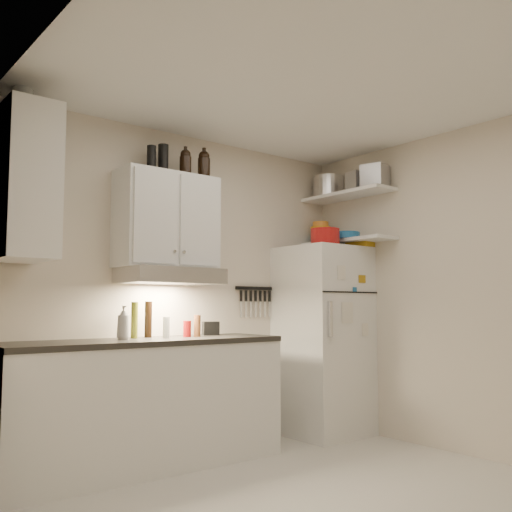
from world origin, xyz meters
TOP-DOWN VIEW (x-y plane):
  - floor at (0.00, 0.00)m, footprint 3.20×3.00m
  - ceiling at (0.00, 0.00)m, footprint 3.20×3.00m
  - back_wall at (0.00, 1.51)m, footprint 3.20×0.02m
  - left_wall at (-1.61, 0.00)m, footprint 0.02×3.00m
  - right_wall at (1.61, 0.00)m, footprint 0.02×3.00m
  - base_cabinet at (-0.55, 1.20)m, footprint 2.10×0.60m
  - countertop at (-0.55, 1.20)m, footprint 2.10×0.62m
  - upper_cabinet at (-0.30, 1.33)m, footprint 0.80×0.33m
  - side_cabinet at (-1.44, 1.20)m, footprint 0.33×0.55m
  - range_hood at (-0.30, 1.27)m, footprint 0.76×0.46m
  - fridge at (1.25, 1.16)m, footprint 0.70×0.68m
  - shelf_hi at (1.45, 1.02)m, footprint 0.30×0.95m
  - shelf_lo at (1.45, 1.02)m, footprint 0.30×0.95m
  - knife_strip at (0.70, 1.49)m, footprint 0.42×0.02m
  - dutch_oven at (1.13, 1.00)m, footprint 0.33×0.33m
  - book_stack at (1.50, 0.92)m, footprint 0.21×0.25m
  - spice_jar at (1.30, 1.09)m, footprint 0.07×0.07m
  - stock_pot at (1.49, 1.30)m, footprint 0.39×0.39m
  - tin_a at (1.43, 0.88)m, footprint 0.19×0.18m
  - tin_b at (1.45, 0.69)m, footprint 0.25×0.25m
  - bowl_teal at (1.45, 1.34)m, footprint 0.25×0.25m
  - bowl_orange at (1.45, 1.37)m, footprint 0.20×0.20m
  - bowl_yellow at (1.45, 1.37)m, footprint 0.16×0.16m
  - plates at (1.39, 0.98)m, footprint 0.32×0.32m
  - growler_a at (-0.16, 1.29)m, footprint 0.09×0.09m
  - growler_b at (0.01, 1.29)m, footprint 0.12×0.12m
  - thermos_a at (-0.33, 1.36)m, footprint 0.09×0.09m
  - thermos_b at (-0.44, 1.34)m, footprint 0.08×0.08m
  - side_jar at (-1.44, 1.27)m, footprint 0.16×0.16m
  - soap_bottle at (-0.71, 1.22)m, footprint 0.11×0.11m
  - pepper_mill at (-0.09, 1.22)m, footprint 0.07×0.07m
  - oil_bottle at (-0.57, 1.32)m, footprint 0.07×0.07m
  - vinegar_bottle at (-0.44, 1.36)m, footprint 0.07×0.07m
  - clear_bottle at (-0.35, 1.24)m, footprint 0.07×0.07m
  - red_jar at (-0.17, 1.24)m, footprint 0.08×0.08m
  - caddy at (0.13, 1.34)m, footprint 0.15×0.13m

SIDE VIEW (x-z plane):
  - floor at x=0.00m, z-range -0.02..0.00m
  - base_cabinet at x=-0.55m, z-range 0.00..0.88m
  - fridge at x=1.25m, z-range 0.00..1.70m
  - countertop at x=-0.55m, z-range 0.88..0.92m
  - caddy at x=0.13m, z-range 0.92..1.03m
  - red_jar at x=-0.17m, z-range 0.92..1.05m
  - clear_bottle at x=-0.35m, z-range 0.92..1.08m
  - pepper_mill at x=-0.09m, z-range 0.92..1.09m
  - soap_bottle at x=-0.71m, z-range 0.92..1.19m
  - oil_bottle at x=-0.57m, z-range 0.92..1.19m
  - vinegar_bottle at x=-0.44m, z-range 0.92..1.19m
  - back_wall at x=0.00m, z-range 0.00..2.60m
  - left_wall at x=-1.61m, z-range 0.00..2.60m
  - right_wall at x=1.61m, z-range 0.00..2.60m
  - knife_strip at x=0.70m, z-range 1.31..1.33m
  - range_hood at x=-0.30m, z-range 1.33..1.45m
  - book_stack at x=1.50m, z-range 1.70..1.77m
  - spice_jar at x=1.30m, z-range 1.70..1.80m
  - shelf_lo at x=1.45m, z-range 1.75..1.77m
  - dutch_oven at x=1.13m, z-range 1.70..1.85m
  - plates at x=1.39m, z-range 1.77..1.84m
  - bowl_teal at x=1.45m, z-range 1.77..1.87m
  - upper_cabinet at x=-0.30m, z-range 1.45..2.20m
  - bowl_orange at x=1.45m, z-range 1.87..1.93m
  - side_cabinet at x=-1.44m, z-range 1.45..2.45m
  - bowl_yellow at x=1.45m, z-range 1.93..1.98m
  - shelf_hi at x=1.45m, z-range 2.19..2.22m
  - tin_a at x=1.43m, z-range 2.21..2.39m
  - thermos_b at x=-0.44m, z-range 2.20..2.41m
  - growler_a at x=-0.16m, z-range 2.20..2.42m
  - tin_b at x=1.45m, z-range 2.21..2.42m
  - thermos_a at x=-0.33m, z-range 2.20..2.44m
  - growler_b at x=0.01m, z-range 2.20..2.44m
  - stock_pot at x=1.49m, z-range 2.21..2.43m
  - side_jar at x=-1.44m, z-range 2.45..2.63m
  - ceiling at x=0.00m, z-range 2.60..2.62m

